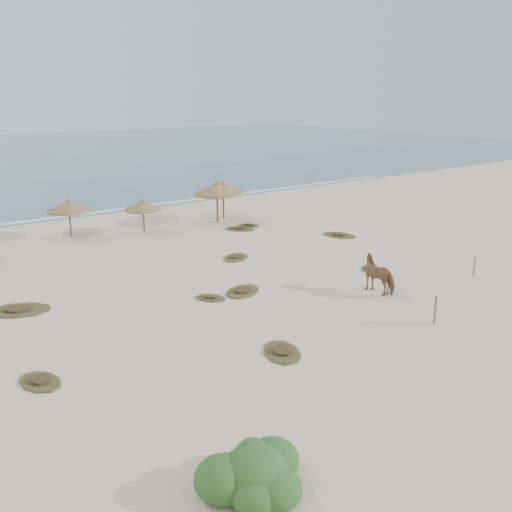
% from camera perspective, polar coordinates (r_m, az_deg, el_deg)
% --- Properties ---
extents(ground, '(160.00, 160.00, 0.00)m').
position_cam_1_polar(ground, '(26.42, 4.20, -4.98)').
color(ground, beige).
rests_on(ground, ground).
extents(foam_line, '(70.00, 0.60, 0.01)m').
position_cam_1_polar(foam_line, '(48.20, -16.94, 4.02)').
color(foam_line, white).
rests_on(foam_line, ground).
extents(palapa_2, '(3.78, 3.78, 2.68)m').
position_cam_1_polar(palapa_2, '(40.32, -18.22, 4.68)').
color(palapa_2, brown).
rests_on(palapa_2, ground).
extents(palapa_3, '(3.33, 3.33, 2.42)m').
position_cam_1_polar(palapa_3, '(40.41, -11.24, 4.91)').
color(palapa_3, brown).
rests_on(palapa_3, ground).
extents(palapa_4, '(4.49, 4.49, 3.22)m').
position_cam_1_polar(palapa_4, '(42.77, -3.92, 6.63)').
color(palapa_4, brown).
rests_on(palapa_4, ground).
extents(palapa_5, '(3.96, 3.96, 2.97)m').
position_cam_1_polar(palapa_5, '(44.23, -3.30, 6.70)').
color(palapa_5, brown).
rests_on(palapa_5, ground).
extents(horse, '(0.99, 2.11, 1.77)m').
position_cam_1_polar(horse, '(28.55, 12.32, -1.82)').
color(horse, brown).
rests_on(horse, ground).
extents(fence_post_near, '(0.12, 0.12, 1.24)m').
position_cam_1_polar(fence_post_near, '(25.30, 17.48, -5.18)').
color(fence_post_near, '#6F6153').
rests_on(fence_post_near, ground).
extents(fence_post_far, '(0.08, 0.08, 1.11)m').
position_cam_1_polar(fence_post_far, '(32.49, 20.99, -0.96)').
color(fence_post_far, '#6F6153').
rests_on(fence_post_far, ground).
extents(bush, '(2.90, 2.55, 1.30)m').
position_cam_1_polar(bush, '(14.99, -0.19, -20.98)').
color(bush, '#336129').
rests_on(bush, ground).
extents(scrub_0, '(1.54, 2.05, 0.16)m').
position_cam_1_polar(scrub_0, '(21.04, -20.79, -11.64)').
color(scrub_0, '#4E4522').
rests_on(scrub_0, ground).
extents(scrub_1, '(3.47, 3.06, 0.16)m').
position_cam_1_polar(scrub_1, '(27.86, -22.70, -4.99)').
color(scrub_1, '#4E4522').
rests_on(scrub_1, ground).
extents(scrub_2, '(1.65, 1.82, 0.16)m').
position_cam_1_polar(scrub_2, '(27.28, -4.57, -4.18)').
color(scrub_2, '#4E4522').
rests_on(scrub_2, ground).
extents(scrub_3, '(2.47, 2.25, 0.16)m').
position_cam_1_polar(scrub_3, '(33.81, -2.04, -0.13)').
color(scrub_3, '#4E4522').
rests_on(scrub_3, ground).
extents(scrub_4, '(1.99, 2.12, 0.16)m').
position_cam_1_polar(scrub_4, '(32.17, 11.52, -1.30)').
color(scrub_4, '#4E4522').
rests_on(scrub_4, ground).
extents(scrub_5, '(2.12, 2.74, 0.16)m').
position_cam_1_polar(scrub_5, '(39.51, 8.32, 2.09)').
color(scrub_5, '#4E4522').
rests_on(scrub_5, ground).
extents(scrub_7, '(2.44, 2.60, 0.16)m').
position_cam_1_polar(scrub_7, '(40.92, -1.61, 2.74)').
color(scrub_7, '#4E4522').
rests_on(scrub_7, ground).
extents(scrub_9, '(2.70, 2.36, 0.16)m').
position_cam_1_polar(scrub_9, '(28.09, -1.36, -3.53)').
color(scrub_9, '#4E4522').
rests_on(scrub_9, ground).
extents(scrub_10, '(1.74, 1.89, 0.16)m').
position_cam_1_polar(scrub_10, '(42.00, -0.70, 3.09)').
color(scrub_10, '#4E4522').
rests_on(scrub_10, ground).
extents(scrub_11, '(2.18, 2.54, 0.16)m').
position_cam_1_polar(scrub_11, '(21.79, 2.58, -9.54)').
color(scrub_11, '#4E4522').
rests_on(scrub_11, ground).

